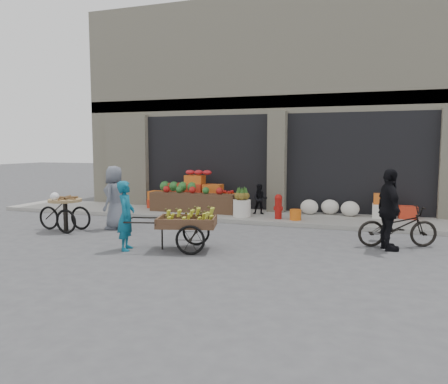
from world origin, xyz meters
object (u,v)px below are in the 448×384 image
(orange_bucket, at_px, (295,215))
(banana_cart, at_px, (185,221))
(vendor_woman, at_px, (126,216))
(seated_person, at_px, (260,199))
(fire_hydrant, at_px, (278,206))
(pineapple_bin, at_px, (242,208))
(tricycle_cart, at_px, (65,209))
(bicycle, at_px, (397,226))
(vendor_grey, at_px, (115,197))
(cyclist, at_px, (389,210))

(orange_bucket, height_order, banana_cart, banana_cart)
(vendor_woman, bearing_deg, seated_person, -37.78)
(seated_person, bearing_deg, banana_cart, -106.51)
(fire_hydrant, bearing_deg, pineapple_bin, 177.40)
(tricycle_cart, distance_m, bicycle, 8.10)
(orange_bucket, relative_size, seated_person, 0.34)
(vendor_grey, bearing_deg, vendor_woman, 32.68)
(bicycle, bearing_deg, tricycle_cart, 77.58)
(vendor_woman, xyz_separation_m, cyclist, (5.25, 1.75, 0.13))
(fire_hydrant, xyz_separation_m, seated_person, (-0.70, 0.65, 0.08))
(pineapple_bin, distance_m, tricycle_cart, 4.91)
(cyclist, bearing_deg, bicycle, -44.89)
(pineapple_bin, relative_size, cyclist, 0.30)
(vendor_woman, distance_m, bicycle, 5.87)
(tricycle_cart, bearing_deg, fire_hydrant, 32.74)
(pineapple_bin, relative_size, tricycle_cart, 0.36)
(vendor_grey, xyz_separation_m, cyclist, (6.80, -0.25, 0.03))
(seated_person, distance_m, cyclist, 4.76)
(vendor_woman, height_order, tricycle_cart, vendor_woman)
(orange_bucket, xyz_separation_m, vendor_grey, (-4.44, -2.20, 0.57))
(banana_cart, bearing_deg, tricycle_cart, 151.97)
(seated_person, bearing_deg, vendor_grey, -148.16)
(seated_person, xyz_separation_m, cyclist, (3.56, -3.15, 0.28))
(orange_bucket, distance_m, bicycle, 3.29)
(fire_hydrant, height_order, cyclist, cyclist)
(pineapple_bin, height_order, tricycle_cart, tricycle_cart)
(seated_person, distance_m, bicycle, 4.66)
(banana_cart, distance_m, tricycle_cart, 3.89)
(bicycle, bearing_deg, seated_person, 35.51)
(pineapple_bin, xyz_separation_m, tricycle_cart, (-3.89, -2.98, 0.20))
(fire_hydrant, bearing_deg, vendor_woman, -119.34)
(cyclist, bearing_deg, orange_bucket, 25.64)
(vendor_woman, bearing_deg, orange_bucket, -53.28)
(fire_hydrant, relative_size, bicycle, 0.41)
(bicycle, relative_size, cyclist, 0.99)
(vendor_grey, distance_m, bicycle, 7.02)
(banana_cart, bearing_deg, bicycle, 8.02)
(seated_person, bearing_deg, orange_bucket, -40.26)
(pineapple_bin, height_order, vendor_woman, vendor_woman)
(pineapple_bin, relative_size, banana_cart, 0.24)
(bicycle, bearing_deg, cyclist, 135.11)
(tricycle_cart, xyz_separation_m, cyclist, (7.86, 0.43, 0.30))
(seated_person, bearing_deg, pineapple_bin, -133.69)
(orange_bucket, relative_size, tricycle_cart, 0.22)
(bicycle, bearing_deg, banana_cart, 94.00)
(tricycle_cart, relative_size, vendor_grey, 0.85)
(vendor_woman, height_order, bicycle, vendor_woman)
(vendor_woman, xyz_separation_m, vendor_grey, (-1.55, 2.00, 0.10))
(banana_cart, height_order, vendor_grey, vendor_grey)
(banana_cart, distance_m, cyclist, 4.30)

